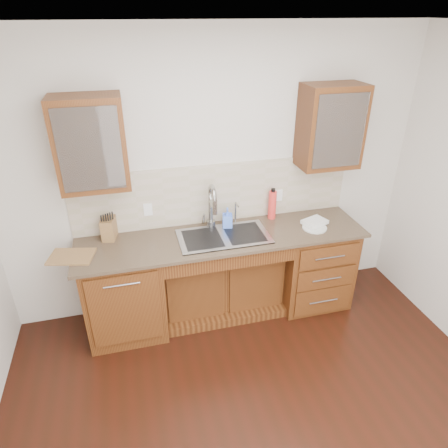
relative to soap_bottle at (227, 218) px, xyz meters
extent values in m
cube|color=black|center=(-0.08, -1.58, -1.06)|extent=(4.00, 3.50, 0.10)
cube|color=white|center=(-0.08, -1.58, 1.74)|extent=(4.00, 3.50, 0.10)
cube|color=beige|center=(-0.08, 0.22, 0.34)|extent=(4.00, 0.10, 2.70)
cube|color=#593014|center=(-1.03, -0.14, -0.57)|extent=(0.70, 0.62, 0.88)
cube|color=#593014|center=(-0.08, -0.05, -0.66)|extent=(1.20, 0.44, 0.70)
cube|color=#593014|center=(0.87, -0.14, -0.57)|extent=(0.70, 0.62, 0.88)
cube|color=#84705B|center=(-0.08, -0.15, -0.12)|extent=(2.70, 0.65, 0.03)
cube|color=beige|center=(-0.08, 0.16, 0.19)|extent=(2.70, 0.02, 0.59)
cube|color=#9E9EA5|center=(-0.08, -0.17, -0.19)|extent=(0.84, 0.46, 0.19)
cylinder|color=#999993|center=(-0.15, 0.06, 0.10)|extent=(0.04, 0.04, 0.40)
cylinder|color=#999993|center=(0.10, 0.07, 0.02)|extent=(0.02, 0.02, 0.24)
cube|color=#593014|center=(-1.13, 0.00, 0.81)|extent=(0.55, 0.34, 0.75)
cube|color=#593014|center=(0.97, 0.00, 0.81)|extent=(0.55, 0.34, 0.75)
cube|color=white|center=(-0.73, 0.15, 0.11)|extent=(0.08, 0.01, 0.12)
cube|color=white|center=(0.57, 0.15, 0.11)|extent=(0.08, 0.01, 0.12)
imported|color=#4E7CF7|center=(0.00, 0.00, 0.00)|extent=(0.11, 0.11, 0.20)
cylinder|color=#EF352F|center=(0.48, 0.08, 0.04)|extent=(0.09, 0.09, 0.29)
cylinder|color=silver|center=(0.81, -0.23, -0.10)|extent=(0.27, 0.27, 0.01)
cube|color=white|center=(0.84, -0.16, -0.07)|extent=(0.27, 0.23, 0.04)
cube|color=olive|center=(-1.10, 0.08, 0.00)|extent=(0.15, 0.20, 0.20)
cube|color=#995530|center=(-1.42, -0.18, -0.09)|extent=(0.41, 0.33, 0.02)
imported|color=white|center=(-1.21, 0.00, 0.76)|extent=(0.14, 0.14, 0.09)
imported|color=white|center=(-1.07, 0.00, 0.77)|extent=(0.14, 0.14, 0.10)
imported|color=silver|center=(0.86, 0.00, 0.76)|extent=(0.14, 0.14, 0.09)
imported|color=white|center=(1.02, 0.00, 0.75)|extent=(0.11, 0.11, 0.08)
camera|label=1|loc=(-0.88, -3.26, 1.76)|focal=32.00mm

